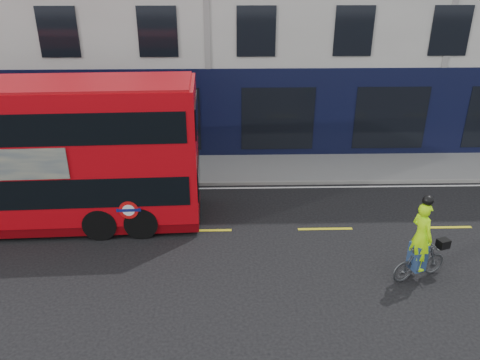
{
  "coord_description": "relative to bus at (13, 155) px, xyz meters",
  "views": [
    {
      "loc": [
        0.84,
        -11.81,
        7.92
      ],
      "look_at": [
        1.19,
        1.91,
        1.63
      ],
      "focal_mm": 35.0,
      "sensor_mm": 36.0,
      "label": 1
    }
  ],
  "objects": [
    {
      "name": "ground",
      "position": [
        6.02,
        -2.2,
        -2.45
      ],
      "size": [
        120.0,
        120.0,
        0.0
      ],
      "primitive_type": "plane",
      "color": "black",
      "rests_on": "ground"
    },
    {
      "name": "pavement",
      "position": [
        6.02,
        4.3,
        -2.39
      ],
      "size": [
        60.0,
        3.0,
        0.12
      ],
      "primitive_type": "cube",
      "color": "slate",
      "rests_on": "ground"
    },
    {
      "name": "kerb",
      "position": [
        6.02,
        2.8,
        -2.38
      ],
      "size": [
        60.0,
        0.12,
        0.13
      ],
      "primitive_type": "cube",
      "color": "gray",
      "rests_on": "ground"
    },
    {
      "name": "road_edge_line",
      "position": [
        6.02,
        2.5,
        -2.44
      ],
      "size": [
        58.0,
        0.1,
        0.01
      ],
      "primitive_type": "cube",
      "color": "silver",
      "rests_on": "ground"
    },
    {
      "name": "lane_dashes",
      "position": [
        6.02,
        -0.7,
        -2.44
      ],
      "size": [
        58.0,
        0.12,
        0.01
      ],
      "primitive_type": null,
      "color": "gold",
      "rests_on": "ground"
    },
    {
      "name": "bus",
      "position": [
        0.0,
        0.0,
        0.0
      ],
      "size": [
        11.93,
        3.16,
        4.77
      ],
      "rotation": [
        0.0,
        0.0,
        0.04
      ],
      "color": "#BB070F",
      "rests_on": "ground"
    },
    {
      "name": "cyclist",
      "position": [
        12.03,
        -3.42,
        -1.55
      ],
      "size": [
        1.78,
        1.03,
        2.59
      ],
      "rotation": [
        0.0,
        0.0,
        0.34
      ],
      "color": "#424547",
      "rests_on": "ground"
    }
  ]
}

